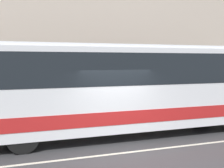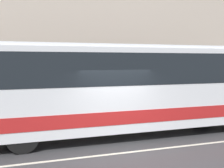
% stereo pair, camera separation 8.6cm
% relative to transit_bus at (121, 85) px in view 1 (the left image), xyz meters
% --- Properties ---
extents(ground_plane, '(60.00, 60.00, 0.00)m').
position_rel_transit_bus_xyz_m(ground_plane, '(-0.69, -2.14, -1.90)').
color(ground_plane, '#38383A').
extents(sidewalk, '(60.00, 3.00, 0.14)m').
position_rel_transit_bus_xyz_m(sidewalk, '(-0.69, 3.36, -1.83)').
color(sidewalk, '#A09E99').
rests_on(sidewalk, ground_plane).
extents(building_facade, '(60.00, 0.35, 10.39)m').
position_rel_transit_bus_xyz_m(building_facade, '(-0.69, 5.00, 3.11)').
color(building_facade, '#B7A899').
rests_on(building_facade, ground_plane).
extents(lane_stripe, '(54.00, 0.14, 0.01)m').
position_rel_transit_bus_xyz_m(lane_stripe, '(-0.69, -2.14, -1.90)').
color(lane_stripe, beige).
rests_on(lane_stripe, ground_plane).
extents(transit_bus, '(12.18, 2.48, 3.37)m').
position_rel_transit_bus_xyz_m(transit_bus, '(0.00, 0.00, 0.00)').
color(transit_bus, silver).
rests_on(transit_bus, ground_plane).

